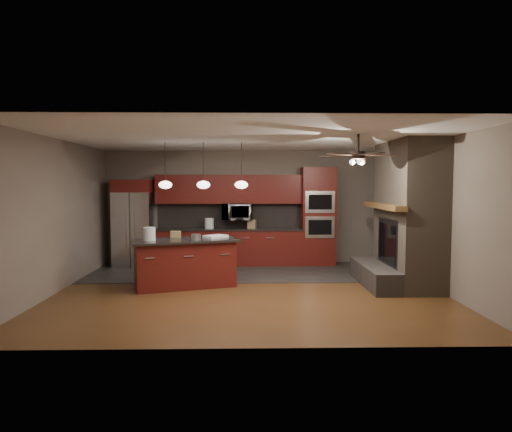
{
  "coord_description": "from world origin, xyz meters",
  "views": [
    {
      "loc": [
        -0.06,
        -8.36,
        1.97
      ],
      "look_at": [
        0.14,
        0.6,
        1.35
      ],
      "focal_mm": 32.0,
      "sensor_mm": 36.0,
      "label": 1
    }
  ],
  "objects_px": {
    "oven_tower": "(318,216)",
    "kitchen_island": "(185,263)",
    "white_bucket": "(149,234)",
    "paint_can": "(196,237)",
    "counter_bucket": "(209,223)",
    "paint_tray": "(216,236)",
    "cardboard_box": "(176,234)",
    "counter_box": "(252,224)",
    "microwave": "(237,212)",
    "refrigerator": "(134,223)"
  },
  "relations": [
    {
      "from": "oven_tower",
      "to": "cardboard_box",
      "type": "relative_size",
      "value": 12.4
    },
    {
      "from": "cardboard_box",
      "to": "counter_box",
      "type": "bearing_deg",
      "value": 51.16
    },
    {
      "from": "refrigerator",
      "to": "cardboard_box",
      "type": "distance_m",
      "value": 2.36
    },
    {
      "from": "counter_bucket",
      "to": "kitchen_island",
      "type": "bearing_deg",
      "value": -96.89
    },
    {
      "from": "white_bucket",
      "to": "cardboard_box",
      "type": "distance_m",
      "value": 0.66
    },
    {
      "from": "kitchen_island",
      "to": "paint_can",
      "type": "height_order",
      "value": "paint_can"
    },
    {
      "from": "white_bucket",
      "to": "paint_can",
      "type": "xyz_separation_m",
      "value": [
        0.86,
        0.05,
        -0.07
      ]
    },
    {
      "from": "microwave",
      "to": "refrigerator",
      "type": "height_order",
      "value": "refrigerator"
    },
    {
      "from": "cardboard_box",
      "to": "counter_bucket",
      "type": "distance_m",
      "value": 2.1
    },
    {
      "from": "refrigerator",
      "to": "counter_box",
      "type": "distance_m",
      "value": 2.85
    },
    {
      "from": "kitchen_island",
      "to": "counter_bucket",
      "type": "height_order",
      "value": "counter_bucket"
    },
    {
      "from": "kitchen_island",
      "to": "refrigerator",
      "type": "bearing_deg",
      "value": 106.18
    },
    {
      "from": "cardboard_box",
      "to": "kitchen_island",
      "type": "bearing_deg",
      "value": -56.01
    },
    {
      "from": "refrigerator",
      "to": "kitchen_island",
      "type": "height_order",
      "value": "refrigerator"
    },
    {
      "from": "paint_can",
      "to": "counter_box",
      "type": "distance_m",
      "value": 2.69
    },
    {
      "from": "paint_tray",
      "to": "cardboard_box",
      "type": "xyz_separation_m",
      "value": [
        -0.79,
        0.02,
        0.04
      ]
    },
    {
      "from": "paint_tray",
      "to": "microwave",
      "type": "bearing_deg",
      "value": 38.65
    },
    {
      "from": "counter_bucket",
      "to": "paint_tray",
      "type": "bearing_deg",
      "value": -81.9
    },
    {
      "from": "oven_tower",
      "to": "refrigerator",
      "type": "height_order",
      "value": "oven_tower"
    },
    {
      "from": "oven_tower",
      "to": "microwave",
      "type": "height_order",
      "value": "oven_tower"
    },
    {
      "from": "microwave",
      "to": "cardboard_box",
      "type": "relative_size",
      "value": 3.81
    },
    {
      "from": "white_bucket",
      "to": "counter_box",
      "type": "distance_m",
      "value": 3.17
    },
    {
      "from": "oven_tower",
      "to": "kitchen_island",
      "type": "height_order",
      "value": "oven_tower"
    },
    {
      "from": "paint_can",
      "to": "counter_box",
      "type": "height_order",
      "value": "counter_box"
    },
    {
      "from": "oven_tower",
      "to": "paint_can",
      "type": "height_order",
      "value": "oven_tower"
    },
    {
      "from": "paint_tray",
      "to": "counter_box",
      "type": "xyz_separation_m",
      "value": [
        0.75,
        2.01,
        0.07
      ]
    },
    {
      "from": "kitchen_island",
      "to": "counter_bucket",
      "type": "distance_m",
      "value": 2.43
    },
    {
      "from": "paint_can",
      "to": "counter_box",
      "type": "bearing_deg",
      "value": 66.12
    },
    {
      "from": "oven_tower",
      "to": "kitchen_island",
      "type": "bearing_deg",
      "value": -141.48
    },
    {
      "from": "paint_can",
      "to": "counter_bucket",
      "type": "relative_size",
      "value": 0.7
    },
    {
      "from": "kitchen_island",
      "to": "paint_tray",
      "type": "height_order",
      "value": "paint_tray"
    },
    {
      "from": "paint_can",
      "to": "paint_tray",
      "type": "height_order",
      "value": "paint_can"
    },
    {
      "from": "oven_tower",
      "to": "microwave",
      "type": "relative_size",
      "value": 3.25
    },
    {
      "from": "microwave",
      "to": "kitchen_island",
      "type": "distance_m",
      "value": 2.71
    },
    {
      "from": "white_bucket",
      "to": "refrigerator",
      "type": "bearing_deg",
      "value": 109.92
    },
    {
      "from": "oven_tower",
      "to": "paint_can",
      "type": "distance_m",
      "value": 3.69
    },
    {
      "from": "oven_tower",
      "to": "counter_box",
      "type": "relative_size",
      "value": 11.12
    },
    {
      "from": "white_bucket",
      "to": "cardboard_box",
      "type": "relative_size",
      "value": 1.3
    },
    {
      "from": "cardboard_box",
      "to": "microwave",
      "type": "bearing_deg",
      "value": 59.44
    },
    {
      "from": "kitchen_island",
      "to": "paint_can",
      "type": "relative_size",
      "value": 12.49
    },
    {
      "from": "counter_box",
      "to": "oven_tower",
      "type": "bearing_deg",
      "value": 15.02
    },
    {
      "from": "cardboard_box",
      "to": "counter_box",
      "type": "height_order",
      "value": "counter_box"
    },
    {
      "from": "paint_tray",
      "to": "refrigerator",
      "type": "bearing_deg",
      "value": 95.78
    },
    {
      "from": "oven_tower",
      "to": "white_bucket",
      "type": "bearing_deg",
      "value": -144.5
    },
    {
      "from": "oven_tower",
      "to": "counter_box",
      "type": "distance_m",
      "value": 1.63
    },
    {
      "from": "refrigerator",
      "to": "white_bucket",
      "type": "bearing_deg",
      "value": -70.08
    },
    {
      "from": "paint_can",
      "to": "cardboard_box",
      "type": "xyz_separation_m",
      "value": [
        -0.45,
        0.47,
        0.0
      ]
    },
    {
      "from": "white_bucket",
      "to": "cardboard_box",
      "type": "height_order",
      "value": "white_bucket"
    },
    {
      "from": "counter_box",
      "to": "paint_can",
      "type": "bearing_deg",
      "value": -100.37
    },
    {
      "from": "refrigerator",
      "to": "counter_box",
      "type": "xyz_separation_m",
      "value": [
        2.85,
        0.03,
        -0.03
      ]
    }
  ]
}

